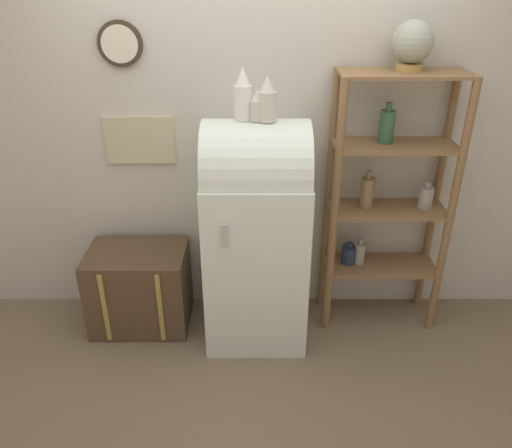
# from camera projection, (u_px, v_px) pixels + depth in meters

# --- Properties ---
(ground_plane) EXTENTS (12.00, 12.00, 0.00)m
(ground_plane) POSITION_uv_depth(u_px,v_px,m) (255.00, 349.00, 3.27)
(ground_plane) COLOR #7A664C
(wall_back) EXTENTS (7.00, 0.09, 2.70)m
(wall_back) POSITION_uv_depth(u_px,v_px,m) (254.00, 123.00, 3.16)
(wall_back) COLOR beige
(wall_back) RESTS_ON ground_plane
(refrigerator) EXTENTS (0.63, 0.67, 1.46)m
(refrigerator) POSITION_uv_depth(u_px,v_px,m) (255.00, 230.00, 3.12)
(refrigerator) COLOR silver
(refrigerator) RESTS_ON ground_plane
(suitcase_trunk) EXTENTS (0.65, 0.46, 0.57)m
(suitcase_trunk) POSITION_uv_depth(u_px,v_px,m) (139.00, 288.00, 3.39)
(suitcase_trunk) COLOR brown
(suitcase_trunk) RESTS_ON ground_plane
(shelf_unit) EXTENTS (0.77, 0.33, 1.70)m
(shelf_unit) POSITION_uv_depth(u_px,v_px,m) (386.00, 193.00, 3.16)
(shelf_unit) COLOR olive
(shelf_unit) RESTS_ON ground_plane
(globe) EXTENTS (0.23, 0.23, 0.27)m
(globe) POSITION_uv_depth(u_px,v_px,m) (411.00, 43.00, 2.77)
(globe) COLOR #AD8942
(globe) RESTS_ON shelf_unit
(vase_left) EXTENTS (0.10, 0.10, 0.29)m
(vase_left) POSITION_uv_depth(u_px,v_px,m) (241.00, 95.00, 2.75)
(vase_left) COLOR white
(vase_left) RESTS_ON refrigerator
(vase_center) EXTENTS (0.08, 0.08, 0.17)m
(vase_center) POSITION_uv_depth(u_px,v_px,m) (256.00, 106.00, 2.76)
(vase_center) COLOR beige
(vase_center) RESTS_ON refrigerator
(vase_right) EXTENTS (0.10, 0.10, 0.25)m
(vase_right) POSITION_uv_depth(u_px,v_px,m) (266.00, 100.00, 2.74)
(vase_right) COLOR beige
(vase_right) RESTS_ON refrigerator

